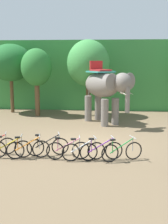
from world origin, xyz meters
TOP-DOWN VIEW (x-y plane):
  - ground_plane at (0.00, 0.00)m, footprint 80.00×80.00m
  - foliage_hedge at (0.00, 12.12)m, footprint 36.00×6.00m
  - tree_center_left at (-6.09, 7.72)m, footprint 3.19×3.19m
  - tree_center_right at (-3.90, 6.54)m, footprint 2.10×2.10m
  - tree_right at (-0.41, 6.91)m, footprint 2.88×2.88m
  - elephant at (0.78, 4.37)m, footprint 3.42×3.92m
  - bike_yellow at (-2.78, -2.38)m, footprint 1.69×0.52m
  - bike_orange at (-2.05, -2.37)m, footprint 1.66×0.63m
  - bike_black at (-1.36, -1.94)m, footprint 1.66×0.63m
  - bike_pink at (-0.48, -2.36)m, footprint 1.70×0.52m
  - bike_white at (0.14, -2.41)m, footprint 1.66×0.64m
  - bike_purple at (0.82, -2.32)m, footprint 1.66×0.64m
  - bike_green at (1.61, -2.33)m, footprint 1.59×0.79m

SIDE VIEW (x-z plane):
  - ground_plane at x=0.00m, z-range 0.00..0.00m
  - bike_yellow at x=-2.78m, z-range -0.07..0.85m
  - bike_orange at x=-2.05m, z-range -0.07..0.85m
  - bike_black at x=-1.36m, z-range -0.07..0.85m
  - bike_pink at x=-0.48m, z-range -0.07..0.85m
  - bike_white at x=0.14m, z-range -0.07..0.85m
  - bike_purple at x=0.82m, z-range -0.07..0.85m
  - bike_green at x=1.61m, z-range -0.07..0.85m
  - elephant at x=0.78m, z-range 0.31..4.09m
  - foliage_hedge at x=0.00m, z-range 0.00..5.31m
  - tree_center_right at x=-3.90m, z-range 0.99..5.60m
  - tree_right at x=-0.41m, z-range 1.00..6.19m
  - tree_center_left at x=-6.09m, z-range 1.14..6.11m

